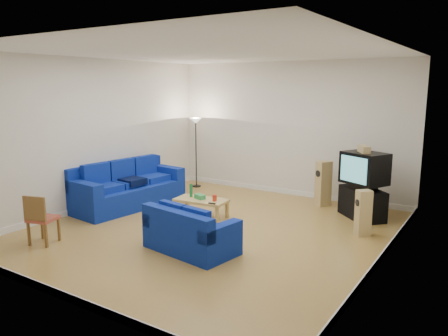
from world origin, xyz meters
The scene contains 16 objects.
room centered at (0.00, 0.00, 1.54)m, with size 6.01×6.51×3.21m.
sofa_three_seat centered at (-2.52, 0.31, 0.36)m, with size 1.34×2.60×0.97m.
sofa_loveseat centered at (0.30, -1.10, 0.28)m, with size 1.57×1.02×0.73m.
coffee_table centered at (-0.62, 0.51, 0.33)m, with size 1.10×0.63×0.38m.
bottle centered at (-0.89, 0.54, 0.52)m, with size 0.06×0.06×0.27m, color #197233.
tissue_box centered at (-0.65, 0.51, 0.43)m, with size 0.22×0.12×0.09m, color green.
red_canister centered at (-0.31, 0.54, 0.44)m, with size 0.09×0.09×0.12m, color red.
remote centered at (-0.24, 0.33, 0.39)m, with size 0.15×0.05×0.02m, color black.
tv_stand centered at (2.11, 2.25, 0.30)m, with size 0.99×0.55×0.60m, color black.
av_receiver centered at (2.13, 2.20, 0.65)m, with size 0.43×0.35×0.10m, color black.
television centered at (2.11, 2.27, 1.02)m, with size 1.00×0.90×0.63m.
centre_speaker centered at (2.09, 2.23, 1.40)m, with size 0.38×0.15×0.13m, color tan.
speaker_left centered at (1.13, 2.70, 0.50)m, with size 0.35×0.37×1.00m.
speaker_right centered at (2.42, 1.18, 0.41)m, with size 0.31×0.31×0.83m.
floor_lamp centered at (-2.35, 2.68, 1.50)m, with size 0.31×0.31×1.81m.
dining_chair centered at (-1.97, -2.19, 0.48)m, with size 0.51×0.51×0.86m.
Camera 1 is at (4.39, -6.38, 2.62)m, focal length 35.00 mm.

